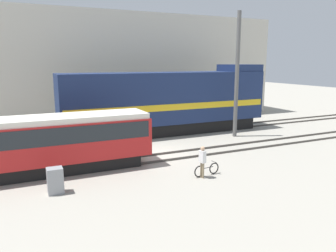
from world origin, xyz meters
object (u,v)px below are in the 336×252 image
(bicycle, at_px, (207,170))
(signal_box, at_px, (55,181))
(freight_locomotive, at_px, (168,102))
(utility_pole_left, at_px, (237,76))
(person, at_px, (202,159))
(streetcar, at_px, (58,140))

(bicycle, xyz_separation_m, signal_box, (-7.53, 0.86, 0.28))
(freight_locomotive, height_order, utility_pole_left, utility_pole_left)
(utility_pole_left, bearing_deg, freight_locomotive, 144.53)
(freight_locomotive, xyz_separation_m, signal_box, (-10.03, -9.36, -2.07))
(bicycle, distance_m, person, 0.83)
(person, bearing_deg, bicycle, 26.43)
(signal_box, bearing_deg, bicycle, -6.50)
(person, bearing_deg, streetcar, 148.09)
(streetcar, xyz_separation_m, utility_pole_left, (13.90, 3.16, 3.09))
(freight_locomotive, bearing_deg, signal_box, -136.97)
(freight_locomotive, bearing_deg, bicycle, -103.74)
(bicycle, bearing_deg, streetcar, 150.79)
(freight_locomotive, xyz_separation_m, person, (-2.89, -10.41, -1.65))
(bicycle, bearing_deg, freight_locomotive, 76.26)
(person, relative_size, utility_pole_left, 0.17)
(freight_locomotive, relative_size, streetcar, 1.75)
(utility_pole_left, bearing_deg, streetcar, -167.19)
(streetcar, distance_m, bicycle, 8.11)
(freight_locomotive, bearing_deg, streetcar, -146.27)
(utility_pole_left, bearing_deg, signal_box, -156.80)
(bicycle, distance_m, signal_box, 7.58)
(freight_locomotive, xyz_separation_m, bicycle, (-2.50, -10.22, -2.35))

